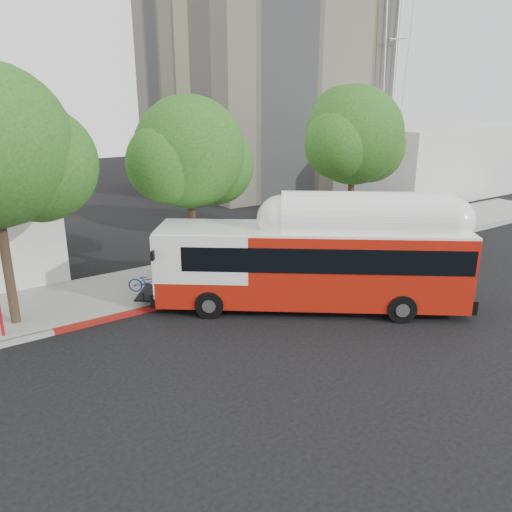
# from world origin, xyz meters

# --- Properties ---
(ground) EXTENTS (120.00, 120.00, 0.00)m
(ground) POSITION_xyz_m (0.00, 0.00, 0.00)
(ground) COLOR black
(ground) RESTS_ON ground
(sidewalk) EXTENTS (60.00, 5.00, 0.15)m
(sidewalk) POSITION_xyz_m (0.00, 6.50, 0.07)
(sidewalk) COLOR gray
(sidewalk) RESTS_ON ground
(curb_strip) EXTENTS (60.00, 0.30, 0.15)m
(curb_strip) POSITION_xyz_m (0.00, 3.90, 0.07)
(curb_strip) COLOR gray
(curb_strip) RESTS_ON ground
(red_curb_segment) EXTENTS (10.00, 0.32, 0.16)m
(red_curb_segment) POSITION_xyz_m (-3.00, 3.90, 0.08)
(red_curb_segment) COLOR maroon
(red_curb_segment) RESTS_ON ground
(street_tree_left) EXTENTS (6.67, 5.80, 9.74)m
(street_tree_left) POSITION_xyz_m (-8.53, 5.56, 6.60)
(street_tree_left) COLOR #2D2116
(street_tree_left) RESTS_ON ground
(street_tree_mid) EXTENTS (5.75, 5.00, 8.62)m
(street_tree_mid) POSITION_xyz_m (-0.59, 6.06, 5.91)
(street_tree_mid) COLOR #2D2116
(street_tree_mid) RESTS_ON ground
(street_tree_right) EXTENTS (6.21, 5.40, 9.18)m
(street_tree_right) POSITION_xyz_m (9.44, 5.86, 6.26)
(street_tree_right) COLOR #2D2116
(street_tree_right) RESTS_ON ground
(horizon_block) EXTENTS (20.00, 12.00, 6.00)m
(horizon_block) POSITION_xyz_m (30.00, 16.00, 3.00)
(horizon_block) COLOR silver
(horizon_block) RESTS_ON ground
(transit_bus) EXTENTS (12.05, 9.97, 3.97)m
(transit_bus) POSITION_xyz_m (1.59, 0.35, 1.85)
(transit_bus) COLOR #AA190B
(transit_bus) RESTS_ON ground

